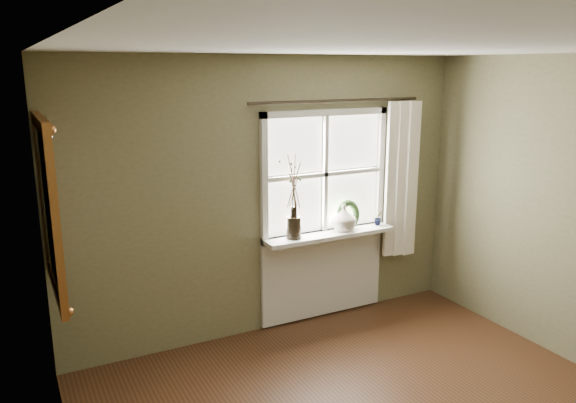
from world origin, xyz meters
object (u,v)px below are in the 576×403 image
at_px(cream_vase, 343,218).
at_px(wreath, 348,217).
at_px(gilt_mirror, 48,207).
at_px(dark_jug, 294,227).

bearing_deg(cream_vase, wreath, 25.93).
distance_m(cream_vase, gilt_mirror, 2.75).
distance_m(wreath, gilt_mirror, 2.84).
xyz_separation_m(wreath, gilt_mirror, (-2.75, -0.46, 0.53)).
bearing_deg(wreath, cream_vase, -168.04).
distance_m(dark_jug, wreath, 0.64).
relative_size(wreath, gilt_mirror, 0.24).
bearing_deg(gilt_mirror, dark_jug, 11.21).
bearing_deg(gilt_mirror, cream_vase, 8.94).
bearing_deg(cream_vase, gilt_mirror, -171.06).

